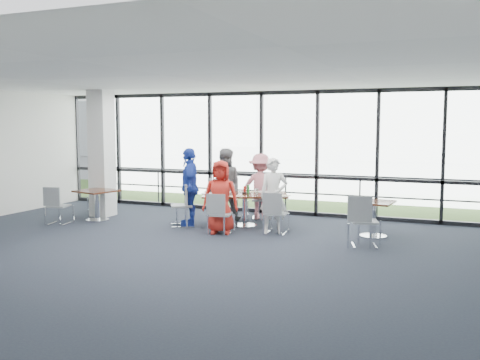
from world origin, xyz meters
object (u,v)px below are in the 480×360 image
at_px(diner_far_left, 225,184).
at_px(chair_main_end, 182,206).
at_px(chair_main_nr, 276,214).
at_px(side_table_right, 374,208).
at_px(chair_spare_lb, 100,195).
at_px(side_table_left, 97,195).
at_px(diner_near_right, 274,196).
at_px(main_table, 245,199).
at_px(chair_main_nl, 221,214).
at_px(diner_near_left, 221,197).
at_px(chair_spare_la, 59,206).
at_px(chair_main_fl, 223,199).
at_px(diner_end, 190,187).
at_px(chair_spare_r, 365,221).
at_px(chair_main_fr, 262,199).
at_px(structural_column, 102,154).
at_px(diner_far_right, 261,187).

relative_size(diner_far_left, chair_main_end, 1.83).
height_order(chair_main_nr, chair_main_end, chair_main_end).
xyz_separation_m(side_table_right, chair_spare_lb, (-7.34, 0.54, -0.18)).
height_order(side_table_left, diner_near_right, diner_near_right).
relative_size(main_table, chair_main_nl, 2.51).
distance_m(diner_near_left, chair_spare_lb, 4.47).
xyz_separation_m(side_table_left, diner_far_left, (2.81, 1.33, 0.25)).
xyz_separation_m(main_table, chair_spare_la, (-4.11, -1.47, -0.19)).
xyz_separation_m(chair_main_fl, chair_main_end, (-0.48, -1.27, -0.00)).
height_order(side_table_left, diner_end, diner_end).
height_order(side_table_left, chair_spare_lb, chair_spare_lb).
bearing_deg(diner_end, side_table_right, 67.91).
xyz_separation_m(main_table, diner_near_right, (0.87, -0.52, 0.19)).
bearing_deg(chair_spare_la, chair_main_nr, -2.77).
xyz_separation_m(chair_main_nr, chair_spare_r, (1.95, -0.48, 0.05)).
xyz_separation_m(chair_main_fr, chair_main_end, (-1.36, -1.65, -0.00)).
distance_m(side_table_left, chair_main_nl, 3.51).
xyz_separation_m(diner_near_left, chair_spare_lb, (-4.23, 1.42, -0.35)).
xyz_separation_m(diner_far_left, chair_main_nl, (0.67, -1.69, -0.45)).
bearing_deg(side_table_left, chair_main_end, 3.35).
xyz_separation_m(chair_main_end, chair_spare_r, (4.24, -0.47, 0.01)).
relative_size(chair_main_nl, chair_spare_r, 0.89).
bearing_deg(chair_spare_lb, chair_spare_r, 153.00).
xyz_separation_m(chair_main_nr, chair_spare_lb, (-5.37, 1.05, -0.01)).
bearing_deg(structural_column, diner_end, -7.45).
distance_m(main_table, chair_spare_r, 3.09).
bearing_deg(diner_near_left, chair_main_fr, 67.04).
xyz_separation_m(chair_main_fl, chair_spare_lb, (-3.55, -0.21, -0.05)).
bearing_deg(diner_far_right, chair_spare_lb, -0.92).
distance_m(diner_near_left, chair_main_fr, 2.04).
relative_size(chair_spare_lb, chair_spare_r, 0.89).
bearing_deg(chair_spare_r, diner_near_left, 161.28).
distance_m(side_table_left, chair_spare_r, 6.51).
bearing_deg(side_table_left, chair_spare_r, -2.96).
bearing_deg(chair_spare_la, chair_main_nl, -7.13).
bearing_deg(diner_near_right, chair_main_fr, 95.63).
relative_size(chair_main_fr, chair_main_end, 1.00).
xyz_separation_m(chair_main_nl, chair_spare_la, (-4.00, -0.40, 0.00)).
bearing_deg(chair_main_end, chair_main_nr, 58.25).
height_order(chair_main_nr, chair_spare_r, chair_spare_r).
height_order(structural_column, chair_spare_la, structural_column).
bearing_deg(side_table_left, chair_main_nl, -5.84).
distance_m(chair_main_nl, chair_spare_la, 4.02).
height_order(side_table_right, chair_spare_lb, chair_spare_lb).
bearing_deg(chair_main_nl, diner_near_left, 108.02).
relative_size(main_table, chair_main_fl, 2.25).
xyz_separation_m(side_table_left, chair_main_nr, (4.56, 0.14, -0.19)).
bearing_deg(chair_main_nr, side_table_right, 6.90).
relative_size(diner_near_right, chair_main_fr, 1.70).
relative_size(chair_main_fl, chair_main_end, 1.01).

